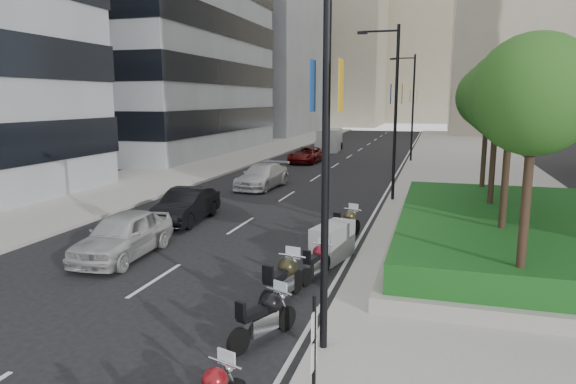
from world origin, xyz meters
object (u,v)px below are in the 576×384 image
at_px(car_a, 123,235).
at_px(car_b, 186,206).
at_px(lamp_post_0, 318,114).
at_px(car_c, 262,176).
at_px(motorcycle_3, 283,280).
at_px(delivery_van, 329,141).
at_px(motorcycle_6, 346,224).
at_px(lamp_post_1, 393,105).
at_px(motorcycle_4, 317,262).
at_px(parking_sign, 314,361).
at_px(motorcycle_2, 265,317).
at_px(motorcycle_5, 333,242).
at_px(car_d, 307,155).
at_px(lamp_post_2, 411,102).

relative_size(car_a, car_b, 1.03).
distance_m(lamp_post_0, car_c, 21.26).
xyz_separation_m(motorcycle_3, delivery_van, (-7.10, 40.24, 0.43)).
bearing_deg(motorcycle_3, motorcycle_6, 5.62).
xyz_separation_m(lamp_post_1, motorcycle_4, (-1.03, -12.53, -4.54)).
height_order(motorcycle_4, car_c, car_c).
bearing_deg(lamp_post_1, motorcycle_4, -94.71).
distance_m(parking_sign, motorcycle_2, 3.79).
bearing_deg(parking_sign, delivery_van, 101.41).
xyz_separation_m(motorcycle_5, motorcycle_6, (0.02, 2.60, -0.01)).
distance_m(car_a, car_d, 27.43).
bearing_deg(car_c, lamp_post_0, -63.10).
bearing_deg(lamp_post_1, parking_sign, -88.12).
bearing_deg(motorcycle_5, car_a, 117.09).
relative_size(motorcycle_6, delivery_van, 0.39).
relative_size(motorcycle_3, car_b, 0.53).
xyz_separation_m(lamp_post_2, car_b, (-8.20, -25.05, -4.33)).
height_order(parking_sign, motorcycle_4, parking_sign).
distance_m(motorcycle_3, car_b, 10.15).
xyz_separation_m(motorcycle_2, delivery_van, (-7.33, 42.44, 0.49)).
bearing_deg(car_d, motorcycle_5, -69.26).
bearing_deg(motorcycle_5, motorcycle_6, 12.71).
bearing_deg(parking_sign, motorcycle_4, 102.73).
bearing_deg(motorcycle_2, car_d, 36.47).
bearing_deg(car_a, lamp_post_2, 72.46).
bearing_deg(car_a, lamp_post_1, 54.36).
bearing_deg(lamp_post_2, delivery_van, 138.35).
bearing_deg(parking_sign, lamp_post_1, 91.88).
distance_m(parking_sign, car_c, 23.85).
height_order(car_b, car_d, car_b).
bearing_deg(car_b, car_c, 84.55).
distance_m(lamp_post_0, lamp_post_1, 17.00).
xyz_separation_m(lamp_post_1, car_b, (-8.20, -7.05, -4.33)).
height_order(lamp_post_0, lamp_post_2, same).
xyz_separation_m(motorcycle_6, car_a, (-6.95, -4.31, 0.18)).
height_order(car_a, delivery_van, delivery_van).
bearing_deg(car_b, motorcycle_3, -51.85).
bearing_deg(motorcycle_6, car_a, 139.27).
bearing_deg(car_a, delivery_van, 88.06).
xyz_separation_m(lamp_post_1, car_a, (-7.87, -12.27, -4.28)).
xyz_separation_m(motorcycle_6, car_d, (-7.41, 23.12, 0.07)).
height_order(lamp_post_1, car_b, lamp_post_1).
height_order(lamp_post_2, motorcycle_3, lamp_post_2).
distance_m(lamp_post_1, lamp_post_2, 18.00).
bearing_deg(motorcycle_5, lamp_post_1, 8.12).
bearing_deg(lamp_post_0, delivery_van, 101.35).
relative_size(car_a, car_c, 0.92).
xyz_separation_m(parking_sign, motorcycle_4, (-1.69, 7.47, -0.93)).
xyz_separation_m(lamp_post_0, car_c, (-7.88, 19.26, -4.34)).
height_order(car_a, car_d, car_a).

